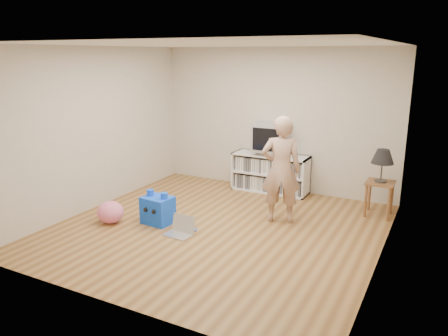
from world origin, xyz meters
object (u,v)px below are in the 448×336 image
crt_tv (271,137)px  table_lamp (383,157)px  dvd_deck (271,153)px  laptop (181,229)px  person (281,170)px  side_table (380,190)px  plush_blue (158,210)px  media_unit (271,173)px  plush_pink (110,212)px

crt_tv → table_lamp: 2.01m
dvd_deck → crt_tv: 0.29m
laptop → person: bearing=50.6°
person → crt_tv: bearing=-83.1°
side_table → plush_blue: bearing=-147.0°
media_unit → dvd_deck: 0.39m
side_table → person: person is taller
table_lamp → plush_pink: bearing=-148.1°
person → plush_pink: bearing=8.6°
media_unit → person: person is taller
person → laptop: 1.71m
person → laptop: person is taller
side_table → table_lamp: bearing=0.0°
dvd_deck → table_lamp: (1.98, -0.37, 0.21)m
side_table → person: bearing=-143.6°
media_unit → plush_pink: size_ratio=3.56×
dvd_deck → laptop: bearing=-98.8°
laptop → plush_blue: (-0.54, 0.20, 0.14)m
crt_tv → person: size_ratio=0.37×
laptop → plush_pink: plush_pink is taller
plush_pink → media_unit: bearing=59.0°
dvd_deck → person: size_ratio=0.28×
crt_tv → person: 1.50m
table_lamp → laptop: bearing=-138.6°
media_unit → laptop: (-0.38, -2.46, -0.28)m
laptop → plush_pink: size_ratio=1.01×
crt_tv → plush_pink: bearing=-121.2°
media_unit → side_table: media_unit is taller
crt_tv → person: person is taller
dvd_deck → plush_pink: bearing=-121.2°
person → plush_pink: person is taller
media_unit → plush_blue: 2.44m
crt_tv → plush_blue: crt_tv is taller
media_unit → laptop: size_ratio=3.53×
dvd_deck → plush_pink: (-1.55, -2.57, -0.57)m
media_unit → plush_blue: media_unit is taller
side_table → table_lamp: 0.53m
dvd_deck → crt_tv: size_ratio=0.75×
table_lamp → plush_blue: 3.52m
crt_tv → person: bearing=-62.7°
dvd_deck → person: bearing=-62.7°
media_unit → person: (0.68, -1.34, 0.46)m
dvd_deck → plush_blue: dvd_deck is taller
dvd_deck → laptop: (-0.38, -2.44, -0.66)m
crt_tv → person: (0.68, -1.32, -0.21)m
table_lamp → person: 1.61m
plush_blue → media_unit: bearing=73.4°
crt_tv → laptop: size_ratio=1.51×
person → laptop: bearing=26.1°
laptop → plush_pink: (-1.18, -0.12, 0.10)m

